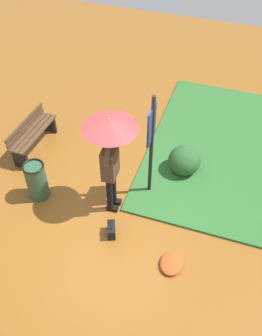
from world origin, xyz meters
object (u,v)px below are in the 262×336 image
at_px(handbag, 111,230).
at_px(person_with_umbrella, 110,144).
at_px(trash_bin, 37,181).
at_px(info_sign_post, 151,136).
at_px(park_bench, 32,134).

bearing_deg(handbag, person_with_umbrella, 18.32).
distance_m(person_with_umbrella, trash_bin, 1.87).
bearing_deg(person_with_umbrella, handbag, -161.68).
bearing_deg(trash_bin, handbag, -104.01).
distance_m(person_with_umbrella, info_sign_post, 0.78).
bearing_deg(person_with_umbrella, info_sign_post, -47.70).
xyz_separation_m(handbag, trash_bin, (0.42, 1.69, 0.29)).
relative_size(info_sign_post, handbag, 6.22).
relative_size(person_with_umbrella, park_bench, 1.46).
bearing_deg(handbag, park_bench, 56.34).
bearing_deg(person_with_umbrella, park_bench, 67.26).
height_order(park_bench, trash_bin, trash_bin).
xyz_separation_m(person_with_umbrella, handbag, (-0.71, -0.23, -1.42)).
relative_size(handbag, park_bench, 0.26).
bearing_deg(trash_bin, park_bench, 32.37).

